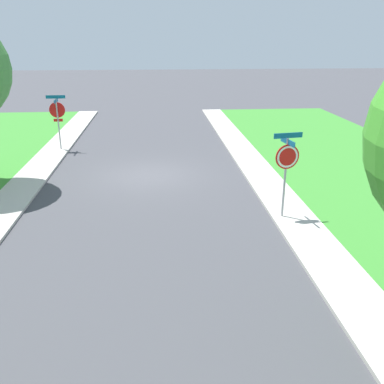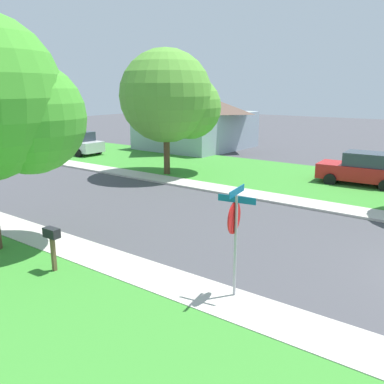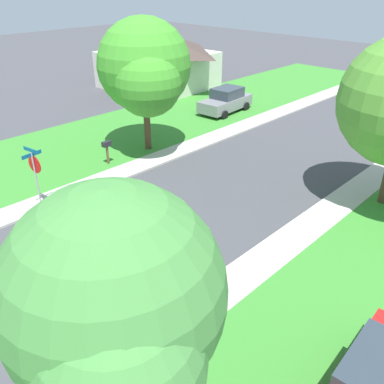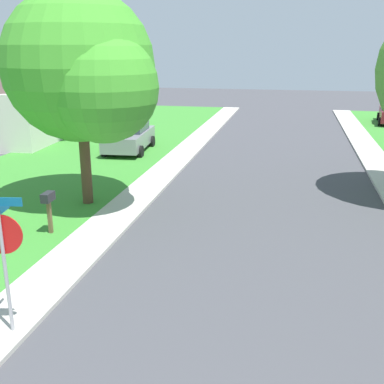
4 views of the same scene
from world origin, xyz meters
name	(u,v)px [view 3 (image 3 of 4)]	position (x,y,z in m)	size (l,w,h in m)	color
sidewalk_east	(316,222)	(4.70, 12.00, 0.05)	(1.40, 56.00, 0.10)	#B7B2A8
sidewalk_west	(160,158)	(-4.70, 12.00, 0.05)	(1.40, 56.00, 0.10)	#B7B2A8
lawn_west	(109,137)	(-9.40, 12.00, 0.04)	(8.00, 56.00, 0.08)	#38842D
stop_sign_far_corner	(35,168)	(-4.33, 4.87, 1.89)	(0.91, 0.91, 2.77)	#9E9EA3
car_grey_near_corner	(226,101)	(-7.57, 20.89, 0.87)	(2.29, 4.42, 1.76)	gray
tree_sidewalk_near	(115,309)	(6.71, 0.95, 4.22)	(4.07, 3.79, 6.25)	#4C3823
tree_across_left	(145,70)	(-5.86, 12.21, 4.54)	(5.25, 4.88, 7.15)	#4C3823
house_left_setback	(157,59)	(-16.59, 22.50, 2.38)	(9.42, 8.29, 4.60)	silver
mailbox	(107,147)	(-6.03, 9.55, 1.01)	(0.25, 0.49, 1.31)	brown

